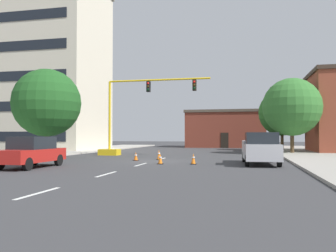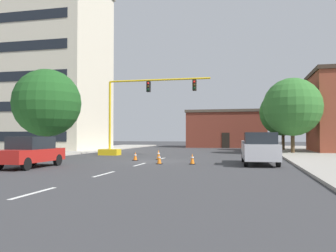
{
  "view_description": "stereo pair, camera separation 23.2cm",
  "coord_description": "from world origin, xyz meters",
  "px_view_note": "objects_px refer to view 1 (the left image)",
  "views": [
    {
      "loc": [
        6.33,
        -23.89,
        1.81
      ],
      "look_at": [
        -0.25,
        5.96,
        2.63
      ],
      "focal_mm": 37.57,
      "sensor_mm": 36.0,
      "label": 1
    },
    {
      "loc": [
        6.55,
        -23.84,
        1.81
      ],
      "look_at": [
        -0.25,
        5.96,
        2.63
      ],
      "focal_mm": 37.57,
      "sensor_mm": 36.0,
      "label": 2
    }
  ],
  "objects_px": {
    "tree_left_near": "(47,103)",
    "traffic_cone_roadside_c": "(159,155)",
    "traffic_cone_roadside_b": "(136,156)",
    "sedan_red_near_left": "(31,152)",
    "traffic_cone_roadside_a": "(193,159)",
    "traffic_signal_gantry": "(124,130)",
    "traffic_cone_roadside_d": "(160,159)",
    "tree_right_far": "(282,113)",
    "tree_right_mid": "(292,107)",
    "pickup_truck_silver": "(260,149)"
  },
  "relations": [
    {
      "from": "tree_right_mid",
      "to": "sedan_red_near_left",
      "type": "relative_size",
      "value": 1.63
    },
    {
      "from": "pickup_truck_silver",
      "to": "sedan_red_near_left",
      "type": "bearing_deg",
      "value": -158.11
    },
    {
      "from": "traffic_cone_roadside_d",
      "to": "traffic_cone_roadside_a",
      "type": "bearing_deg",
      "value": 8.41
    },
    {
      "from": "tree_right_far",
      "to": "traffic_signal_gantry",
      "type": "bearing_deg",
      "value": -138.4
    },
    {
      "from": "traffic_cone_roadside_b",
      "to": "tree_right_far",
      "type": "bearing_deg",
      "value": 58.54
    },
    {
      "from": "tree_right_mid",
      "to": "traffic_cone_roadside_a",
      "type": "relative_size",
      "value": 10.82
    },
    {
      "from": "traffic_signal_gantry",
      "to": "traffic_cone_roadside_c",
      "type": "xyz_separation_m",
      "value": [
        4.53,
        -4.95,
        -1.94
      ]
    },
    {
      "from": "traffic_cone_roadside_c",
      "to": "traffic_cone_roadside_d",
      "type": "bearing_deg",
      "value": -74.87
    },
    {
      "from": "traffic_signal_gantry",
      "to": "sedan_red_near_left",
      "type": "bearing_deg",
      "value": -94.26
    },
    {
      "from": "pickup_truck_silver",
      "to": "traffic_cone_roadside_c",
      "type": "distance_m",
      "value": 7.64
    },
    {
      "from": "traffic_signal_gantry",
      "to": "pickup_truck_silver",
      "type": "xyz_separation_m",
      "value": [
        11.69,
        -7.55,
        -1.33
      ]
    },
    {
      "from": "tree_left_near",
      "to": "traffic_cone_roadside_c",
      "type": "distance_m",
      "value": 10.56
    },
    {
      "from": "tree_right_mid",
      "to": "sedan_red_near_left",
      "type": "distance_m",
      "value": 24.46
    },
    {
      "from": "sedan_red_near_left",
      "to": "traffic_cone_roadside_d",
      "type": "height_order",
      "value": "sedan_red_near_left"
    },
    {
      "from": "traffic_cone_roadside_d",
      "to": "tree_left_near",
      "type": "bearing_deg",
      "value": 157.3
    },
    {
      "from": "tree_right_mid",
      "to": "traffic_cone_roadside_b",
      "type": "height_order",
      "value": "tree_right_mid"
    },
    {
      "from": "traffic_cone_roadside_a",
      "to": "sedan_red_near_left",
      "type": "bearing_deg",
      "value": -153.76
    },
    {
      "from": "tree_right_far",
      "to": "pickup_truck_silver",
      "type": "distance_m",
      "value": 21.47
    },
    {
      "from": "traffic_cone_roadside_a",
      "to": "traffic_cone_roadside_d",
      "type": "distance_m",
      "value": 2.08
    },
    {
      "from": "pickup_truck_silver",
      "to": "sedan_red_near_left",
      "type": "distance_m",
      "value": 13.61
    },
    {
      "from": "tree_right_mid",
      "to": "traffic_cone_roadside_d",
      "type": "bearing_deg",
      "value": -124.36
    },
    {
      "from": "tree_left_near",
      "to": "sedan_red_near_left",
      "type": "bearing_deg",
      "value": -63.26
    },
    {
      "from": "traffic_signal_gantry",
      "to": "tree_left_near",
      "type": "distance_m",
      "value": 7.02
    },
    {
      "from": "tree_right_mid",
      "to": "traffic_cone_roadside_a",
      "type": "bearing_deg",
      "value": -118.8
    },
    {
      "from": "traffic_signal_gantry",
      "to": "traffic_cone_roadside_d",
      "type": "distance_m",
      "value": 10.52
    },
    {
      "from": "tree_right_mid",
      "to": "traffic_signal_gantry",
      "type": "bearing_deg",
      "value": -160.46
    },
    {
      "from": "traffic_cone_roadside_d",
      "to": "traffic_cone_roadside_c",
      "type": "bearing_deg",
      "value": 105.13
    },
    {
      "from": "tree_right_far",
      "to": "sedan_red_near_left",
      "type": "relative_size",
      "value": 1.6
    },
    {
      "from": "traffic_cone_roadside_d",
      "to": "tree_right_far",
      "type": "bearing_deg",
      "value": 66.72
    },
    {
      "from": "traffic_cone_roadside_b",
      "to": "traffic_cone_roadside_c",
      "type": "height_order",
      "value": "traffic_cone_roadside_c"
    },
    {
      "from": "traffic_cone_roadside_a",
      "to": "traffic_cone_roadside_b",
      "type": "relative_size",
      "value": 1.09
    },
    {
      "from": "traffic_cone_roadside_a",
      "to": "traffic_cone_roadside_d",
      "type": "xyz_separation_m",
      "value": [
        -2.06,
        -0.3,
        -0.0
      ]
    },
    {
      "from": "tree_left_near",
      "to": "pickup_truck_silver",
      "type": "relative_size",
      "value": 1.32
    },
    {
      "from": "tree_right_mid",
      "to": "pickup_truck_silver",
      "type": "height_order",
      "value": "tree_right_mid"
    },
    {
      "from": "tree_left_near",
      "to": "traffic_cone_roadside_b",
      "type": "relative_size",
      "value": 11.69
    },
    {
      "from": "tree_right_mid",
      "to": "pickup_truck_silver",
      "type": "bearing_deg",
      "value": -105.16
    },
    {
      "from": "pickup_truck_silver",
      "to": "traffic_cone_roadside_b",
      "type": "relative_size",
      "value": 8.84
    },
    {
      "from": "traffic_cone_roadside_b",
      "to": "traffic_cone_roadside_d",
      "type": "distance_m",
      "value": 3.54
    },
    {
      "from": "sedan_red_near_left",
      "to": "tree_left_near",
      "type": "bearing_deg",
      "value": 116.74
    },
    {
      "from": "tree_right_far",
      "to": "traffic_cone_roadside_d",
      "type": "height_order",
      "value": "tree_right_far"
    },
    {
      "from": "traffic_signal_gantry",
      "to": "traffic_cone_roadside_c",
      "type": "distance_m",
      "value": 6.98
    },
    {
      "from": "traffic_cone_roadside_a",
      "to": "traffic_cone_roadside_b",
      "type": "bearing_deg",
      "value": 153.15
    },
    {
      "from": "traffic_signal_gantry",
      "to": "traffic_cone_roadside_b",
      "type": "relative_size",
      "value": 16.29
    },
    {
      "from": "pickup_truck_silver",
      "to": "traffic_cone_roadside_a",
      "type": "height_order",
      "value": "pickup_truck_silver"
    },
    {
      "from": "tree_right_far",
      "to": "traffic_cone_roadside_a",
      "type": "relative_size",
      "value": 10.6
    },
    {
      "from": "sedan_red_near_left",
      "to": "traffic_cone_roadside_a",
      "type": "bearing_deg",
      "value": 26.24
    },
    {
      "from": "traffic_signal_gantry",
      "to": "traffic_cone_roadside_d",
      "type": "bearing_deg",
      "value": -57.5
    },
    {
      "from": "traffic_cone_roadside_a",
      "to": "traffic_cone_roadside_d",
      "type": "relative_size",
      "value": 1.01
    },
    {
      "from": "tree_right_far",
      "to": "traffic_cone_roadside_b",
      "type": "relative_size",
      "value": 11.58
    },
    {
      "from": "traffic_cone_roadside_b",
      "to": "traffic_signal_gantry",
      "type": "bearing_deg",
      "value": 116.95
    }
  ]
}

